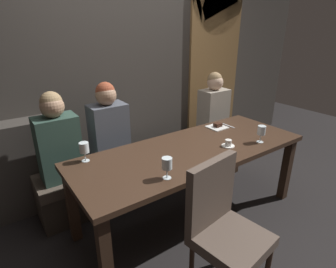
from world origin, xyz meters
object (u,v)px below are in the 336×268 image
(chair_near_side, at_px, (223,222))
(wine_glass_far_left, at_px, (84,148))
(diner_redhead, at_px, (57,139))
(diner_far_end, at_px, (214,105))
(espresso_cup, at_px, (228,144))
(wine_glass_near_right, at_px, (261,131))
(fork_on_table, at_px, (228,126))
(diner_bearded, at_px, (109,126))
(banquette_bench, at_px, (152,167))
(dessert_plate, at_px, (217,126))
(dining_table, at_px, (192,157))
(wine_glass_end_right, at_px, (167,164))

(chair_near_side, xyz_separation_m, wine_glass_far_left, (-0.54, 1.04, 0.30))
(chair_near_side, height_order, diner_redhead, diner_redhead)
(diner_far_end, bearing_deg, espresso_cup, -127.23)
(wine_glass_near_right, bearing_deg, fork_on_table, 79.63)
(diner_bearded, height_order, wine_glass_near_right, diner_bearded)
(banquette_bench, height_order, dessert_plate, dessert_plate)
(dining_table, height_order, diner_redhead, diner_redhead)
(dining_table, relative_size, wine_glass_end_right, 13.41)
(chair_near_side, relative_size, espresso_cup, 8.17)
(wine_glass_near_right, relative_size, espresso_cup, 1.37)
(dessert_plate, bearing_deg, dining_table, -155.80)
(dining_table, bearing_deg, diner_redhead, 145.54)
(dining_table, height_order, fork_on_table, fork_on_table)
(diner_bearded, height_order, wine_glass_end_right, diner_bearded)
(wine_glass_near_right, bearing_deg, diner_bearded, 137.86)
(chair_near_side, xyz_separation_m, diner_far_end, (1.30, 1.44, 0.26))
(dessert_plate, height_order, fork_on_table, dessert_plate)
(diner_bearded, xyz_separation_m, fork_on_table, (1.19, -0.51, -0.10))
(banquette_bench, bearing_deg, diner_far_end, 1.32)
(wine_glass_end_right, bearing_deg, diner_redhead, 117.56)
(diner_bearded, bearing_deg, dessert_plate, -24.22)
(chair_near_side, height_order, wine_glass_far_left, chair_near_side)
(dining_table, distance_m, diner_redhead, 1.22)
(dining_table, relative_size, diner_bearded, 2.65)
(espresso_cup, xyz_separation_m, fork_on_table, (0.41, 0.37, -0.02))
(banquette_bench, xyz_separation_m, wine_glass_far_left, (-0.88, -0.38, 0.63))
(banquette_bench, bearing_deg, wine_glass_near_right, -57.42)
(chair_near_side, distance_m, wine_glass_end_right, 0.55)
(diner_far_end, relative_size, espresso_cup, 6.58)
(espresso_cup, bearing_deg, chair_near_side, -138.31)
(wine_glass_end_right, relative_size, espresso_cup, 1.37)
(diner_redhead, relative_size, espresso_cup, 6.81)
(dining_table, height_order, wine_glass_near_right, wine_glass_near_right)
(diner_far_end, xyz_separation_m, wine_glass_far_left, (-1.84, -0.40, 0.03))
(wine_glass_near_right, bearing_deg, chair_near_side, -154.54)
(wine_glass_end_right, distance_m, fork_on_table, 1.30)
(dessert_plate, bearing_deg, fork_on_table, -15.50)
(diner_redhead, relative_size, wine_glass_end_right, 4.98)
(wine_glass_end_right, distance_m, espresso_cup, 0.80)
(fork_on_table, bearing_deg, diner_far_end, 61.67)
(banquette_bench, bearing_deg, diner_bearded, 176.45)
(wine_glass_end_right, relative_size, dessert_plate, 0.86)
(chair_near_side, xyz_separation_m, dessert_plate, (0.91, 0.98, 0.20))
(dining_table, distance_m, dessert_plate, 0.63)
(espresso_cup, bearing_deg, fork_on_table, 42.44)
(chair_near_side, distance_m, espresso_cup, 0.88)
(diner_redhead, xyz_separation_m, diner_far_end, (1.96, 0.04, -0.01))
(banquette_bench, relative_size, wine_glass_end_right, 15.24)
(banquette_bench, height_order, espresso_cup, espresso_cup)
(banquette_bench, xyz_separation_m, diner_redhead, (-0.99, -0.02, 0.61))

